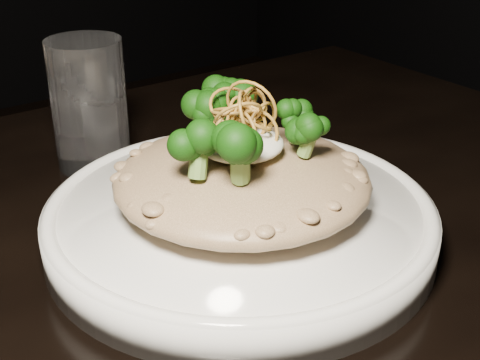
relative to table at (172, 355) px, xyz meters
The scene contains 7 objects.
table is the anchor object (origin of this frame).
plate 0.12m from the table, ahead, with size 0.31×0.31×0.03m, color white.
risotto 0.16m from the table, ahead, with size 0.20×0.20×0.04m, color brown.
broccoli 0.20m from the table, ahead, with size 0.15×0.15×0.06m, color black, non-canonical shape.
cheese 0.18m from the table, ahead, with size 0.07×0.07×0.02m, color white.
shallots 0.21m from the table, ahead, with size 0.07×0.07×0.04m, color brown, non-canonical shape.
drinking_glass 0.26m from the table, 79.43° to the left, with size 0.07×0.07×0.13m, color white.
Camera 1 is at (-0.21, -0.38, 1.04)m, focal length 50.00 mm.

